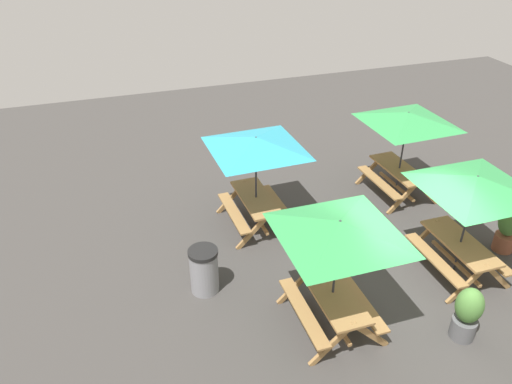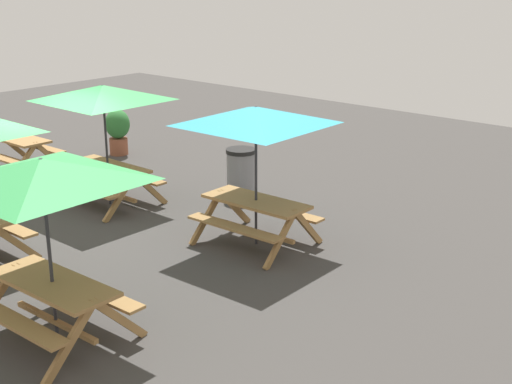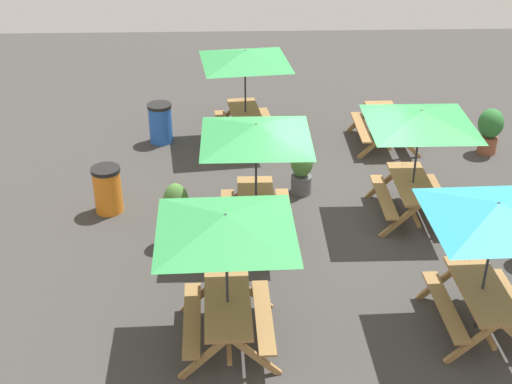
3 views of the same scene
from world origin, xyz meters
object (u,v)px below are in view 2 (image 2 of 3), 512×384
at_px(picnic_table_2, 256,126).
at_px(trash_bin_gray, 241,173).
at_px(picnic_table_4, 103,102).
at_px(picnic_table_5, 43,184).
at_px(picnic_table_3, 16,146).
at_px(potted_plant_0, 118,129).

distance_m(picnic_table_2, trash_bin_gray, 2.93).
relative_size(picnic_table_4, trash_bin_gray, 2.89).
bearing_deg(picnic_table_4, picnic_table_5, 135.25).
height_order(picnic_table_3, potted_plant_0, potted_plant_0).
bearing_deg(picnic_table_3, trash_bin_gray, -159.95).
xyz_separation_m(trash_bin_gray, potted_plant_0, (4.48, -0.51, 0.13)).
distance_m(picnic_table_3, trash_bin_gray, 5.38).
relative_size(picnic_table_2, trash_bin_gray, 2.88).
bearing_deg(potted_plant_0, trash_bin_gray, 173.55).
bearing_deg(picnic_table_5, picnic_table_2, -88.88).
xyz_separation_m(picnic_table_5, trash_bin_gray, (2.06, -5.65, -1.49)).
height_order(picnic_table_2, picnic_table_5, same).
distance_m(picnic_table_5, potted_plant_0, 9.09).
height_order(picnic_table_3, picnic_table_5, picnic_table_5).
bearing_deg(picnic_table_5, trash_bin_gray, -71.63).
bearing_deg(potted_plant_0, picnic_table_3, 76.75).
bearing_deg(trash_bin_gray, picnic_table_5, 110.06).
bearing_deg(picnic_table_4, picnic_table_2, -175.00).
relative_size(picnic_table_3, trash_bin_gray, 1.85).
bearing_deg(picnic_table_4, potted_plant_0, -40.94).
xyz_separation_m(picnic_table_2, picnic_table_4, (3.49, 0.30, 0.00)).
distance_m(picnic_table_2, potted_plant_0, 6.85).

